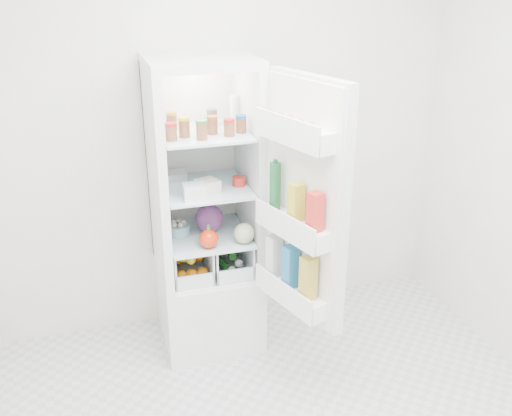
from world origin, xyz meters
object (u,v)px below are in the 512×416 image
object	(u,v)px
refrigerator	(205,242)
red_cabbage	(209,218)
mushroom_bowl	(179,230)
fridge_door	(301,208)

from	to	relation	value
refrigerator	red_cabbage	world-z (taller)	refrigerator
refrigerator	red_cabbage	bearing A→B (deg)	-46.13
mushroom_bowl	fridge_door	world-z (taller)	fridge_door
red_cabbage	mushroom_bowl	size ratio (longest dim) A/B	1.24
refrigerator	mushroom_bowl	distance (m)	0.20
red_cabbage	fridge_door	xyz separation A→B (m)	(0.36, -0.60, 0.26)
red_cabbage	mushroom_bowl	world-z (taller)	red_cabbage
red_cabbage	fridge_door	bearing A→B (deg)	-58.68
red_cabbage	fridge_door	size ratio (longest dim) A/B	0.13
fridge_door	mushroom_bowl	bearing A→B (deg)	25.67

